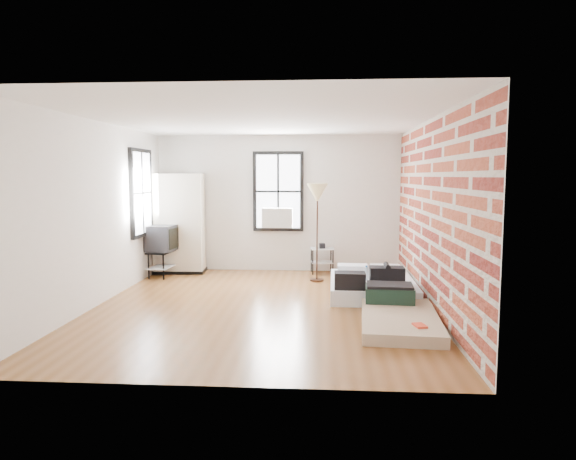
# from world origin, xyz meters

# --- Properties ---
(ground) EXTENTS (6.00, 6.00, 0.00)m
(ground) POSITION_xyz_m (0.00, 0.00, 0.00)
(ground) COLOR brown
(ground) RESTS_ON ground
(room_shell) EXTENTS (5.02, 6.02, 2.80)m
(room_shell) POSITION_xyz_m (0.23, 0.36, 1.74)
(room_shell) COLOR silver
(room_shell) RESTS_ON ground
(mattress_main) EXTENTS (1.41, 1.89, 0.60)m
(mattress_main) POSITION_xyz_m (1.74, 0.91, 0.16)
(mattress_main) COLOR white
(mattress_main) RESTS_ON ground
(mattress_bare) EXTENTS (1.12, 1.95, 0.41)m
(mattress_bare) POSITION_xyz_m (1.94, -0.69, 0.12)
(mattress_bare) COLOR tan
(mattress_bare) RESTS_ON ground
(wardrobe) EXTENTS (1.06, 0.65, 2.01)m
(wardrobe) POSITION_xyz_m (-2.00, 2.65, 1.00)
(wardrobe) COLOR black
(wardrobe) RESTS_ON ground
(side_table) EXTENTS (0.50, 0.42, 0.61)m
(side_table) POSITION_xyz_m (0.91, 2.72, 0.41)
(side_table) COLOR black
(side_table) RESTS_ON ground
(floor_lamp) EXTENTS (0.39, 0.39, 1.83)m
(floor_lamp) POSITION_xyz_m (0.82, 1.96, 1.58)
(floor_lamp) COLOR #321C10
(floor_lamp) RESTS_ON ground
(tv_stand) EXTENTS (0.55, 0.75, 1.01)m
(tv_stand) POSITION_xyz_m (-2.21, 2.17, 0.72)
(tv_stand) COLOR black
(tv_stand) RESTS_ON ground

